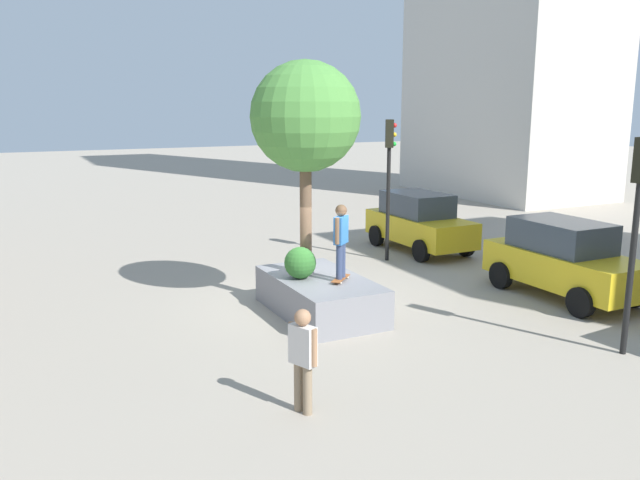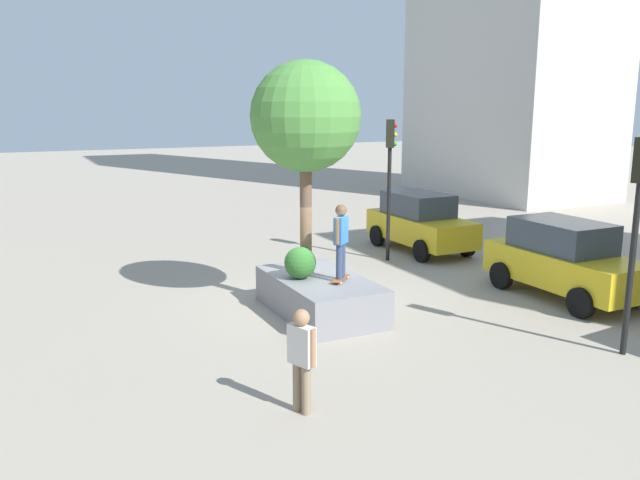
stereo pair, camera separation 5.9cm
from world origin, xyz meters
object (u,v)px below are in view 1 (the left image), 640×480
object	(u,v)px
planter_ledge	(320,296)
skateboard	(341,279)
traffic_light_median	(389,165)
skateboarder	(341,236)
plaza_tree	(305,118)
taxi_cab	(564,259)
pedestrian_crossing	(303,354)
traffic_light_corner	(638,209)
sedan_parked	(419,222)

from	to	relation	value
planter_ledge	skateboard	world-z (taller)	skateboard
traffic_light_median	skateboard	bearing A→B (deg)	-42.43
traffic_light_median	skateboarder	bearing A→B (deg)	-42.43
plaza_tree	skateboard	xyz separation A→B (m)	(0.99, 0.42, -3.61)
taxi_cab	skateboard	bearing A→B (deg)	-99.67
traffic_light_median	taxi_cab	bearing A→B (deg)	19.55
traffic_light_median	pedestrian_crossing	distance (m)	10.86
traffic_light_corner	taxi_cab	bearing A→B (deg)	151.12
planter_ledge	pedestrian_crossing	xyz separation A→B (m)	(4.37, -2.45, 0.56)
skateboarder	taxi_cab	bearing A→B (deg)	80.33
sedan_parked	taxi_cab	bearing A→B (deg)	2.08
plaza_tree	pedestrian_crossing	distance (m)	6.48
plaza_tree	traffic_light_median	distance (m)	5.77
skateboard	traffic_light_median	size ratio (longest dim) A/B	0.16
skateboard	skateboarder	bearing A→B (deg)	-165.96
sedan_parked	pedestrian_crossing	distance (m)	12.34
plaza_tree	pedestrian_crossing	world-z (taller)	plaza_tree
planter_ledge	traffic_light_corner	xyz separation A→B (m)	(4.90, 4.32, 2.48)
planter_ledge	taxi_cab	xyz separation A→B (m)	(1.47, 6.21, 0.56)
planter_ledge	skateboard	xyz separation A→B (m)	(0.47, 0.30, 0.50)
sedan_parked	traffic_light_median	xyz separation A→B (m)	(0.73, -1.69, 2.02)
sedan_parked	taxi_cab	distance (m)	6.11
traffic_light_corner	planter_ledge	bearing A→B (deg)	-138.64
traffic_light_corner	traffic_light_median	world-z (taller)	traffic_light_median
skateboarder	traffic_light_median	xyz separation A→B (m)	(-4.37, 4.00, 1.07)
skateboard	traffic_light_corner	size ratio (longest dim) A/B	0.17
pedestrian_crossing	skateboard	bearing A→B (deg)	144.86
taxi_cab	pedestrian_crossing	xyz separation A→B (m)	(2.90, -8.65, 0.00)
planter_ledge	skateboard	distance (m)	0.75
skateboard	taxi_cab	world-z (taller)	taxi_cab
planter_ledge	plaza_tree	distance (m)	4.14
planter_ledge	traffic_light_corner	size ratio (longest dim) A/B	0.82
plaza_tree	taxi_cab	distance (m)	7.52
traffic_light_median	pedestrian_crossing	xyz separation A→B (m)	(8.27, -6.74, -2.01)
planter_ledge	traffic_light_median	size ratio (longest dim) A/B	0.79
plaza_tree	sedan_parked	world-z (taller)	plaza_tree
planter_ledge	taxi_cab	size ratio (longest dim) A/B	0.82
pedestrian_crossing	traffic_light_median	bearing A→B (deg)	140.82
taxi_cab	traffic_light_corner	distance (m)	4.36
skateboarder	sedan_parked	distance (m)	7.70
skateboard	pedestrian_crossing	distance (m)	4.77
plaza_tree	sedan_parked	bearing A→B (deg)	124.01
planter_ledge	sedan_parked	distance (m)	7.59
planter_ledge	sedan_parked	bearing A→B (deg)	127.77
pedestrian_crossing	traffic_light_corner	bearing A→B (deg)	85.48
skateboarder	sedan_parked	xyz separation A→B (m)	(-5.10, 5.68, -0.95)
planter_ledge	plaza_tree	bearing A→B (deg)	-167.23
plaza_tree	skateboarder	size ratio (longest dim) A/B	2.92
pedestrian_crossing	plaza_tree	bearing A→B (deg)	154.53
skateboarder	sedan_parked	size ratio (longest dim) A/B	0.40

